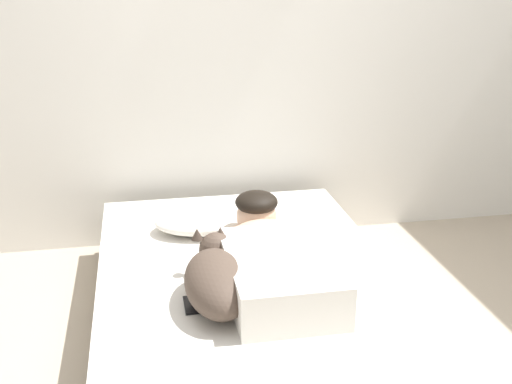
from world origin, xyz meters
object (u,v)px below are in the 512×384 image
(bed, at_px, (246,301))
(pillow, at_px, (207,220))
(cell_phone, at_px, (193,304))
(coffee_cup, at_px, (247,223))
(person_lying, at_px, (273,257))
(dog, at_px, (218,278))

(bed, xyz_separation_m, pillow, (-0.12, 0.46, 0.22))
(pillow, distance_m, cell_phone, 0.75)
(coffee_cup, bearing_deg, pillow, 170.68)
(bed, xyz_separation_m, person_lying, (0.09, -0.12, 0.27))
(bed, bearing_deg, dog, -121.73)
(person_lying, distance_m, coffee_cup, 0.55)
(pillow, bearing_deg, bed, -75.53)
(bed, xyz_separation_m, coffee_cup, (0.08, 0.43, 0.20))
(pillow, relative_size, dog, 0.90)
(bed, height_order, dog, dog)
(coffee_cup, bearing_deg, cell_phone, -115.91)
(bed, relative_size, pillow, 3.78)
(bed, height_order, coffee_cup, coffee_cup)
(dog, height_order, coffee_cup, dog)
(bed, height_order, cell_phone, cell_phone)
(coffee_cup, height_order, cell_phone, coffee_cup)
(bed, relative_size, coffee_cup, 15.73)
(bed, distance_m, person_lying, 0.31)
(bed, relative_size, dog, 3.42)
(coffee_cup, bearing_deg, bed, -100.35)
(coffee_cup, bearing_deg, person_lying, -88.57)
(bed, height_order, person_lying, person_lying)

